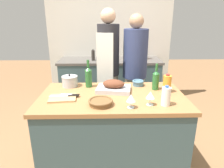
# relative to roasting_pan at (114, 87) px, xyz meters

# --- Properties ---
(ground_plane) EXTENTS (12.00, 12.00, 0.00)m
(ground_plane) POSITION_rel_roasting_pan_xyz_m (-0.02, -0.12, -0.92)
(ground_plane) COLOR #8E6642
(kitchen_island) EXTENTS (1.50, 0.85, 0.87)m
(kitchen_island) POSITION_rel_roasting_pan_xyz_m (-0.02, -0.12, -0.48)
(kitchen_island) COLOR #3D565B
(kitchen_island) RESTS_ON ground_plane
(back_counter) EXTENTS (1.81, 0.60, 0.91)m
(back_counter) POSITION_rel_roasting_pan_xyz_m (-0.02, 1.47, -0.46)
(back_counter) COLOR #3D565B
(back_counter) RESTS_ON ground_plane
(back_wall) EXTENTS (2.31, 0.10, 2.55)m
(back_wall) POSITION_rel_roasting_pan_xyz_m (-0.02, 1.82, 0.36)
(back_wall) COLOR silver
(back_wall) RESTS_ON ground_plane
(roasting_pan) EXTENTS (0.40, 0.31, 0.13)m
(roasting_pan) POSITION_rel_roasting_pan_xyz_m (0.00, 0.00, 0.00)
(roasting_pan) COLOR #BCBCC1
(roasting_pan) RESTS_ON kitchen_island
(wicker_basket) EXTENTS (0.23, 0.23, 0.05)m
(wicker_basket) POSITION_rel_roasting_pan_xyz_m (-0.13, -0.36, -0.02)
(wicker_basket) COLOR brown
(wicker_basket) RESTS_ON kitchen_island
(cutting_board) EXTENTS (0.28, 0.23, 0.02)m
(cutting_board) POSITION_rel_roasting_pan_xyz_m (-0.51, -0.21, -0.04)
(cutting_board) COLOR tan
(cutting_board) RESTS_ON kitchen_island
(stock_pot) EXTENTS (0.18, 0.18, 0.15)m
(stock_pot) POSITION_rel_roasting_pan_xyz_m (-0.50, 0.17, 0.01)
(stock_pot) COLOR #B7B7BC
(stock_pot) RESTS_ON kitchen_island
(mixing_bowl) EXTENTS (0.14, 0.14, 0.06)m
(mixing_bowl) POSITION_rel_roasting_pan_xyz_m (0.29, 0.18, -0.01)
(mixing_bowl) COLOR slate
(mixing_bowl) RESTS_ON kitchen_island
(juice_jug) EXTENTS (0.09, 0.09, 0.20)m
(juice_jug) POSITION_rel_roasting_pan_xyz_m (0.57, -0.05, 0.04)
(juice_jug) COLOR orange
(juice_jug) RESTS_ON kitchen_island
(milk_jug) EXTENTS (0.08, 0.08, 0.19)m
(milk_jug) POSITION_rel_roasting_pan_xyz_m (0.46, -0.38, 0.04)
(milk_jug) COLOR white
(milk_jug) RESTS_ON kitchen_island
(wine_bottle_green) EXTENTS (0.08, 0.08, 0.32)m
(wine_bottle_green) POSITION_rel_roasting_pan_xyz_m (-0.28, 0.15, 0.08)
(wine_bottle_green) COLOR #28662D
(wine_bottle_green) RESTS_ON kitchen_island
(wine_bottle_dark) EXTENTS (0.07, 0.07, 0.29)m
(wine_bottle_dark) POSITION_rel_roasting_pan_xyz_m (0.47, 0.04, 0.07)
(wine_bottle_dark) COLOR #28662D
(wine_bottle_dark) RESTS_ON kitchen_island
(wine_glass_left) EXTENTS (0.08, 0.08, 0.13)m
(wine_glass_left) POSITION_rel_roasting_pan_xyz_m (0.32, -0.37, 0.05)
(wine_glass_left) COLOR silver
(wine_glass_left) RESTS_ON kitchen_island
(wine_glass_right) EXTENTS (0.08, 0.08, 0.13)m
(wine_glass_right) POSITION_rel_roasting_pan_xyz_m (0.14, -0.43, 0.04)
(wine_glass_right) COLOR silver
(wine_glass_right) RESTS_ON kitchen_island
(knife_chef) EXTENTS (0.30, 0.06, 0.01)m
(knife_chef) POSITION_rel_roasting_pan_xyz_m (-0.49, -0.18, -0.03)
(knife_chef) COLOR #B7B7BC
(knife_chef) RESTS_ON cutting_board
(knife_paring) EXTENTS (0.20, 0.05, 0.01)m
(knife_paring) POSITION_rel_roasting_pan_xyz_m (-0.44, -0.15, -0.03)
(knife_paring) COLOR #B7B7BC
(knife_paring) RESTS_ON cutting_board
(stand_mixer) EXTENTS (0.18, 0.14, 0.35)m
(stand_mixer) POSITION_rel_roasting_pan_xyz_m (0.52, 1.50, 0.14)
(stand_mixer) COLOR #B22323
(stand_mixer) RESTS_ON back_counter
(condiment_bottle_tall) EXTENTS (0.06, 0.06, 0.19)m
(condiment_bottle_tall) POSITION_rel_roasting_pan_xyz_m (-0.31, 1.42, 0.08)
(condiment_bottle_tall) COLOR #332D28
(condiment_bottle_tall) RESTS_ON back_counter
(condiment_bottle_short) EXTENTS (0.05, 0.05, 0.18)m
(condiment_bottle_short) POSITION_rel_roasting_pan_xyz_m (0.38, 1.57, 0.08)
(condiment_bottle_short) COLOR #234C28
(condiment_bottle_short) RESTS_ON back_counter
(condiment_bottle_extra) EXTENTS (0.05, 0.05, 0.16)m
(condiment_bottle_extra) POSITION_rel_roasting_pan_xyz_m (-0.09, 1.54, 0.07)
(condiment_bottle_extra) COLOR #B28E2D
(condiment_bottle_extra) RESTS_ON back_counter
(person_cook_aproned) EXTENTS (0.31, 0.33, 1.75)m
(person_cook_aproned) POSITION_rel_roasting_pan_xyz_m (-0.05, 0.75, 0.07)
(person_cook_aproned) COLOR beige
(person_cook_aproned) RESTS_ON ground_plane
(person_cook_guest) EXTENTS (0.34, 0.34, 1.68)m
(person_cook_guest) POSITION_rel_roasting_pan_xyz_m (0.33, 0.72, 0.02)
(person_cook_guest) COLOR beige
(person_cook_guest) RESTS_ON ground_plane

